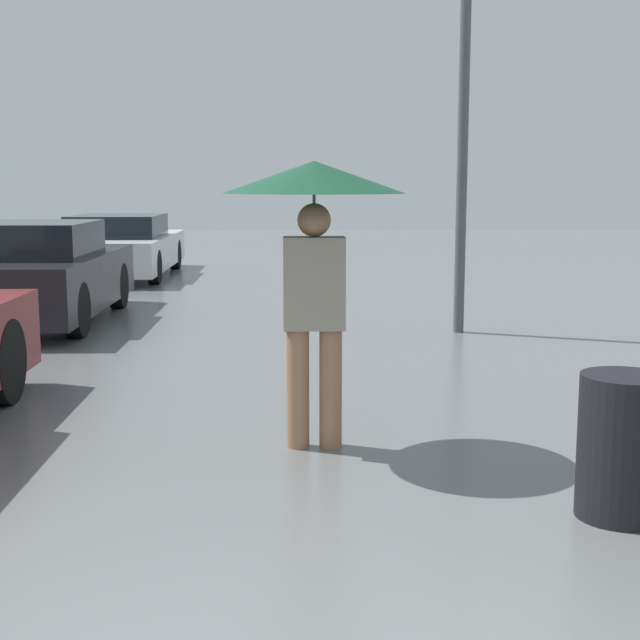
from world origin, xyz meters
TOP-DOWN VIEW (x-y plane):
  - pedestrian at (0.03, 3.28)m, footprint 1.15×1.15m
  - parked_car_middle at (-3.29, 8.63)m, footprint 1.77×3.82m
  - parked_car_farthest at (-3.25, 14.08)m, footprint 1.80×4.36m
  - street_lamp at (1.79, 7.72)m, footprint 0.38×0.38m
  - trash_bin at (1.56, 2.01)m, footprint 0.46×0.46m

SIDE VIEW (x-z plane):
  - trash_bin at x=1.56m, z-range 0.00..0.74m
  - parked_car_farthest at x=-3.25m, z-range -0.03..1.10m
  - parked_car_middle at x=-3.29m, z-range -0.03..1.20m
  - pedestrian at x=0.03m, z-range 0.59..2.42m
  - street_lamp at x=1.79m, z-range 0.87..5.17m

